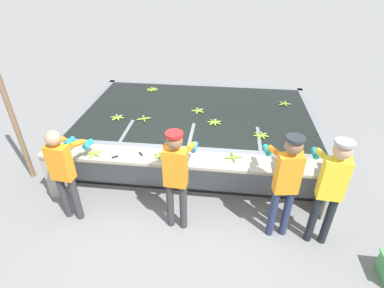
{
  "coord_description": "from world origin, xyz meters",
  "views": [
    {
      "loc": [
        0.55,
        -3.55,
        3.55
      ],
      "look_at": [
        0.0,
        1.06,
        0.62
      ],
      "focal_mm": 28.0,
      "sensor_mm": 36.0,
      "label": 1
    }
  ],
  "objects_px": {
    "worker_0": "(63,168)",
    "banana_bunch_floating_2": "(117,118)",
    "banana_bunch_floating_5": "(284,104)",
    "knife_0": "(119,156)",
    "worker_3": "(331,184)",
    "knife_1": "(143,156)",
    "worker_2": "(286,178)",
    "banana_bunch_ledge_1": "(162,155)",
    "banana_bunch_ledge_0": "(94,153)",
    "banana_bunch_floating_4": "(261,135)",
    "banana_bunch_ledge_2": "(233,157)",
    "banana_bunch_floating_0": "(214,122)",
    "banana_bunch_floating_1": "(144,119)",
    "worker_1": "(176,172)",
    "support_post_left": "(6,98)",
    "banana_bunch_floating_3": "(152,90)",
    "banana_bunch_floating_6": "(198,111)"
  },
  "relations": [
    {
      "from": "worker_2",
      "to": "knife_1",
      "type": "bearing_deg",
      "value": 167.2
    },
    {
      "from": "banana_bunch_floating_5",
      "to": "worker_0",
      "type": "bearing_deg",
      "value": -142.0
    },
    {
      "from": "worker_3",
      "to": "banana_bunch_floating_1",
      "type": "bearing_deg",
      "value": 149.11
    },
    {
      "from": "banana_bunch_ledge_0",
      "to": "knife_1",
      "type": "height_order",
      "value": "banana_bunch_ledge_0"
    },
    {
      "from": "banana_bunch_floating_3",
      "to": "banana_bunch_ledge_2",
      "type": "height_order",
      "value": "banana_bunch_ledge_2"
    },
    {
      "from": "banana_bunch_floating_6",
      "to": "knife_0",
      "type": "xyz_separation_m",
      "value": [
        -1.07,
        -1.73,
        -0.01
      ]
    },
    {
      "from": "banana_bunch_floating_0",
      "to": "worker_1",
      "type": "bearing_deg",
      "value": -104.08
    },
    {
      "from": "worker_2",
      "to": "banana_bunch_ledge_0",
      "type": "xyz_separation_m",
      "value": [
        -2.88,
        0.45,
        -0.13
      ]
    },
    {
      "from": "banana_bunch_floating_2",
      "to": "knife_1",
      "type": "height_order",
      "value": "banana_bunch_floating_2"
    },
    {
      "from": "worker_2",
      "to": "banana_bunch_floating_4",
      "type": "xyz_separation_m",
      "value": [
        -0.21,
        1.34,
        -0.14
      ]
    },
    {
      "from": "banana_bunch_floating_0",
      "to": "banana_bunch_floating_3",
      "type": "bearing_deg",
      "value": 136.6
    },
    {
      "from": "worker_1",
      "to": "banana_bunch_floating_6",
      "type": "relative_size",
      "value": 6.05
    },
    {
      "from": "worker_0",
      "to": "banana_bunch_floating_2",
      "type": "relative_size",
      "value": 5.62
    },
    {
      "from": "banana_bunch_floating_3",
      "to": "banana_bunch_ledge_2",
      "type": "bearing_deg",
      "value": -53.69
    },
    {
      "from": "support_post_left",
      "to": "banana_bunch_floating_3",
      "type": "bearing_deg",
      "value": 51.99
    },
    {
      "from": "worker_3",
      "to": "banana_bunch_floating_4",
      "type": "xyz_separation_m",
      "value": [
        -0.77,
        1.4,
        -0.15
      ]
    },
    {
      "from": "banana_bunch_floating_2",
      "to": "knife_0",
      "type": "relative_size",
      "value": 0.97
    },
    {
      "from": "worker_2",
      "to": "banana_bunch_ledge_1",
      "type": "relative_size",
      "value": 6.01
    },
    {
      "from": "banana_bunch_floating_5",
      "to": "knife_0",
      "type": "relative_size",
      "value": 0.95
    },
    {
      "from": "banana_bunch_floating_0",
      "to": "banana_bunch_ledge_1",
      "type": "distance_m",
      "value": 1.42
    },
    {
      "from": "banana_bunch_floating_3",
      "to": "banana_bunch_floating_6",
      "type": "xyz_separation_m",
      "value": [
        1.17,
        -0.99,
        0.0
      ]
    },
    {
      "from": "worker_3",
      "to": "banana_bunch_floating_0",
      "type": "distance_m",
      "value": 2.41
    },
    {
      "from": "worker_2",
      "to": "banana_bunch_floating_1",
      "type": "bearing_deg",
      "value": 144.68
    },
    {
      "from": "worker_3",
      "to": "banana_bunch_floating_6",
      "type": "height_order",
      "value": "worker_3"
    },
    {
      "from": "banana_bunch_ledge_1",
      "to": "banana_bunch_floating_4",
      "type": "bearing_deg",
      "value": 27.28
    },
    {
      "from": "banana_bunch_floating_4",
      "to": "banana_bunch_floating_6",
      "type": "bearing_deg",
      "value": 144.96
    },
    {
      "from": "banana_bunch_floating_0",
      "to": "banana_bunch_floating_5",
      "type": "xyz_separation_m",
      "value": [
        1.43,
        1.01,
        0.0
      ]
    },
    {
      "from": "banana_bunch_floating_0",
      "to": "banana_bunch_floating_5",
      "type": "height_order",
      "value": "same"
    },
    {
      "from": "banana_bunch_floating_3",
      "to": "banana_bunch_floating_5",
      "type": "xyz_separation_m",
      "value": [
        2.96,
        -0.44,
        0.0
      ]
    },
    {
      "from": "banana_bunch_floating_1",
      "to": "banana_bunch_floating_6",
      "type": "height_order",
      "value": "same"
    },
    {
      "from": "banana_bunch_ledge_1",
      "to": "banana_bunch_floating_1",
      "type": "bearing_deg",
      "value": 116.82
    },
    {
      "from": "banana_bunch_floating_0",
      "to": "banana_bunch_ledge_1",
      "type": "height_order",
      "value": "banana_bunch_ledge_1"
    },
    {
      "from": "support_post_left",
      "to": "worker_1",
      "type": "bearing_deg",
      "value": -16.28
    },
    {
      "from": "worker_1",
      "to": "banana_bunch_floating_6",
      "type": "distance_m",
      "value": 2.2
    },
    {
      "from": "worker_0",
      "to": "worker_2",
      "type": "distance_m",
      "value": 3.15
    },
    {
      "from": "worker_1",
      "to": "knife_0",
      "type": "bearing_deg",
      "value": 154.64
    },
    {
      "from": "banana_bunch_floating_1",
      "to": "knife_1",
      "type": "bearing_deg",
      "value": -76.27
    },
    {
      "from": "banana_bunch_floating_1",
      "to": "support_post_left",
      "type": "bearing_deg",
      "value": -156.44
    },
    {
      "from": "banana_bunch_floating_4",
      "to": "support_post_left",
      "type": "relative_size",
      "value": 0.09
    },
    {
      "from": "banana_bunch_floating_5",
      "to": "banana_bunch_ledge_0",
      "type": "relative_size",
      "value": 1.0
    },
    {
      "from": "worker_3",
      "to": "banana_bunch_floating_4",
      "type": "relative_size",
      "value": 6.09
    },
    {
      "from": "banana_bunch_ledge_2",
      "to": "worker_1",
      "type": "bearing_deg",
      "value": -141.89
    },
    {
      "from": "knife_1",
      "to": "support_post_left",
      "type": "xyz_separation_m",
      "value": [
        -2.3,
        0.35,
        0.71
      ]
    },
    {
      "from": "worker_3",
      "to": "knife_1",
      "type": "relative_size",
      "value": 5.91
    },
    {
      "from": "support_post_left",
      "to": "worker_2",
      "type": "bearing_deg",
      "value": -10.7
    },
    {
      "from": "banana_bunch_floating_1",
      "to": "banana_bunch_floating_2",
      "type": "xyz_separation_m",
      "value": [
        -0.52,
        -0.01,
        -0.0
      ]
    },
    {
      "from": "worker_2",
      "to": "banana_bunch_floating_6",
      "type": "relative_size",
      "value": 6.16
    },
    {
      "from": "worker_2",
      "to": "banana_bunch_floating_0",
      "type": "height_order",
      "value": "worker_2"
    },
    {
      "from": "banana_bunch_floating_3",
      "to": "support_post_left",
      "type": "xyz_separation_m",
      "value": [
        -1.82,
        -2.33,
        0.71
      ]
    },
    {
      "from": "worker_0",
      "to": "banana_bunch_ledge_2",
      "type": "bearing_deg",
      "value": 14.33
    }
  ]
}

